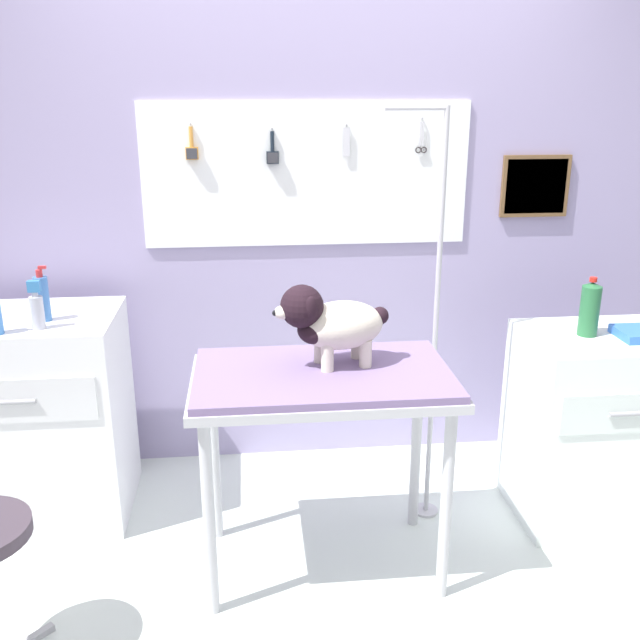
{
  "coord_description": "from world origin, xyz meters",
  "views": [
    {
      "loc": [
        -0.31,
        -2.09,
        1.83
      ],
      "look_at": [
        -0.05,
        0.37,
        1.02
      ],
      "focal_mm": 39.49,
      "sensor_mm": 36.0,
      "label": 1
    }
  ],
  "objects_px": {
    "soda_bottle": "(590,309)",
    "pump_bottle_white": "(42,298)",
    "grooming_table": "(323,394)",
    "counter_left": "(32,417)",
    "dog": "(330,322)",
    "cabinet_right": "(596,425)",
    "grooming_arm": "(433,340)"
  },
  "relations": [
    {
      "from": "dog",
      "to": "cabinet_right",
      "type": "xyz_separation_m",
      "value": [
        1.21,
        0.21,
        -0.59
      ]
    },
    {
      "from": "grooming_table",
      "to": "counter_left",
      "type": "bearing_deg",
      "value": 157.05
    },
    {
      "from": "grooming_table",
      "to": "pump_bottle_white",
      "type": "xyz_separation_m",
      "value": [
        -1.1,
        0.46,
        0.27
      ]
    },
    {
      "from": "grooming_arm",
      "to": "grooming_table",
      "type": "bearing_deg",
      "value": -147.79
    },
    {
      "from": "grooming_arm",
      "to": "soda_bottle",
      "type": "xyz_separation_m",
      "value": [
        0.65,
        -0.04,
        0.13
      ]
    },
    {
      "from": "grooming_table",
      "to": "cabinet_right",
      "type": "distance_m",
      "value": 1.31
    },
    {
      "from": "soda_bottle",
      "to": "pump_bottle_white",
      "type": "bearing_deg",
      "value": 175.25
    },
    {
      "from": "cabinet_right",
      "to": "pump_bottle_white",
      "type": "bearing_deg",
      "value": 175.17
    },
    {
      "from": "grooming_table",
      "to": "grooming_arm",
      "type": "bearing_deg",
      "value": 32.21
    },
    {
      "from": "pump_bottle_white",
      "to": "cabinet_right",
      "type": "bearing_deg",
      "value": -4.83
    },
    {
      "from": "cabinet_right",
      "to": "grooming_table",
      "type": "bearing_deg",
      "value": -168.0
    },
    {
      "from": "dog",
      "to": "counter_left",
      "type": "bearing_deg",
      "value": 159.56
    },
    {
      "from": "counter_left",
      "to": "pump_bottle_white",
      "type": "bearing_deg",
      "value": -24.85
    },
    {
      "from": "grooming_arm",
      "to": "cabinet_right",
      "type": "height_order",
      "value": "grooming_arm"
    },
    {
      "from": "dog",
      "to": "pump_bottle_white",
      "type": "bearing_deg",
      "value": 160.07
    },
    {
      "from": "dog",
      "to": "counter_left",
      "type": "xyz_separation_m",
      "value": [
        -1.26,
        0.47,
        -0.55
      ]
    },
    {
      "from": "grooming_table",
      "to": "pump_bottle_white",
      "type": "relative_size",
      "value": 4.22
    },
    {
      "from": "pump_bottle_white",
      "to": "counter_left",
      "type": "bearing_deg",
      "value": 155.15
    },
    {
      "from": "grooming_arm",
      "to": "pump_bottle_white",
      "type": "bearing_deg",
      "value": 174.72
    },
    {
      "from": "dog",
      "to": "cabinet_right",
      "type": "bearing_deg",
      "value": 10.04
    },
    {
      "from": "grooming_table",
      "to": "grooming_arm",
      "type": "height_order",
      "value": "grooming_arm"
    },
    {
      "from": "dog",
      "to": "cabinet_right",
      "type": "relative_size",
      "value": 0.52
    },
    {
      "from": "cabinet_right",
      "to": "pump_bottle_white",
      "type": "xyz_separation_m",
      "value": [
        -2.35,
        0.2,
        0.6
      ]
    },
    {
      "from": "dog",
      "to": "counter_left",
      "type": "relative_size",
      "value": 0.48
    },
    {
      "from": "counter_left",
      "to": "dog",
      "type": "bearing_deg",
      "value": -20.44
    },
    {
      "from": "pump_bottle_white",
      "to": "grooming_table",
      "type": "bearing_deg",
      "value": -22.73
    },
    {
      "from": "soda_bottle",
      "to": "cabinet_right",
      "type": "bearing_deg",
      "value": -6.87
    },
    {
      "from": "grooming_arm",
      "to": "dog",
      "type": "distance_m",
      "value": 0.57
    },
    {
      "from": "counter_left",
      "to": "pump_bottle_white",
      "type": "height_order",
      "value": "pump_bottle_white"
    },
    {
      "from": "grooming_table",
      "to": "cabinet_right",
      "type": "height_order",
      "value": "cabinet_right"
    },
    {
      "from": "grooming_table",
      "to": "counter_left",
      "type": "relative_size",
      "value": 1.06
    },
    {
      "from": "counter_left",
      "to": "cabinet_right",
      "type": "height_order",
      "value": "counter_left"
    }
  ]
}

